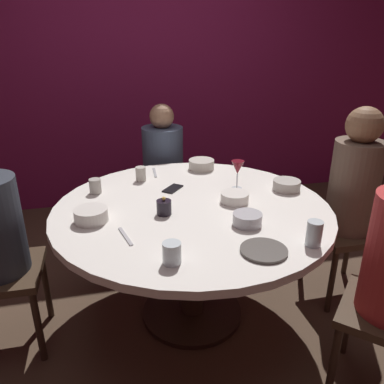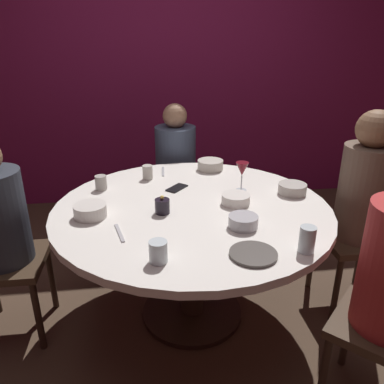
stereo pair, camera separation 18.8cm
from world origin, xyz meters
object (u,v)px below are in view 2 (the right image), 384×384
Objects in this scene: candle_holder at (162,206)px; bowl_rice_portion at (210,165)px; seated_diner_right at (364,192)px; cup_by_left_diner at (101,183)px; cell_phone at (177,188)px; cup_near_candle at (307,239)px; dining_table at (192,227)px; cup_by_right_diner at (158,252)px; bowl_sauce_side at (292,189)px; cup_center_front at (148,172)px; bowl_salad_center at (236,199)px; bowl_small_white at (90,211)px; seated_diner_back at (176,157)px; dinner_plate at (253,254)px; bowl_serving_large at (243,221)px; wine_glass at (242,170)px.

bowl_rice_portion is (0.37, 0.65, -0.01)m from candle_holder.
cup_by_left_diner is at bearing -11.43° from seated_diner_right.
cup_near_candle reaches higher than cell_phone.
cup_by_right_diner is at bearing -111.40° from dining_table.
bowl_sauce_side is (-0.39, 0.09, 0.01)m from seated_diner_right.
cup_near_candle is at bearing -38.13° from candle_holder.
seated_diner_right is 1.30m from cup_center_front.
bowl_small_white is (-0.77, -0.06, 0.01)m from bowl_salad_center.
cup_by_left_diner is at bearing 132.73° from candle_holder.
bowl_salad_center is at bearing -86.28° from bowl_rice_portion.
seated_diner_back is 7.93× the size of cell_phone.
cup_by_left_diner is (-0.70, 0.83, 0.04)m from dinner_plate.
cup_near_candle is (-0.18, -0.62, 0.03)m from bowl_sauce_side.
cup_near_candle is at bearing 162.37° from cell_phone.
cell_phone is at bearing 138.71° from bowl_salad_center.
dinner_plate reaches higher than cell_phone.
bowl_rice_portion is at bearing 25.71° from seated_diner_back.
dining_table is at bearing 128.57° from cup_near_candle.
dining_table is 7.36× the size of dinner_plate.
cup_by_right_diner is at bearing 23.74° from seated_diner_right.
cup_by_right_diner is at bearing -142.45° from bowl_sauce_side.
bowl_serving_large is at bearing -29.01° from candle_holder.
bowl_sauce_side is at bearing 8.17° from bowl_small_white.
cup_center_front is at bearing 135.96° from bowl_salad_center.
cup_by_right_diner is at bearing -149.20° from bowl_serving_large.
seated_diner_right is 1.08m from cell_phone.
bowl_salad_center is at bearing -44.04° from cup_center_front.
seated_diner_back is 1.08m from candle_holder.
cup_center_front is at bearing 123.67° from cup_near_candle.
bowl_rice_portion is at bearing 105.76° from wine_glass.
cup_near_candle is 1.25m from cup_by_left_diner.
bowl_serving_large is (-0.78, -0.28, 0.01)m from seated_diner_right.
seated_diner_back is at bearing 97.07° from dinner_plate.
seated_diner_right reaches higher than cell_phone.
bowl_salad_center is 0.96× the size of bowl_sauce_side.
dining_table is 0.62m from cup_by_left_diner.
bowl_rice_portion is (-0.40, 0.48, 0.00)m from bowl_sauce_side.
bowl_rice_portion is (0.73, 0.65, -0.00)m from bowl_small_white.
seated_diner_back is at bearing -53.61° from cell_phone.
bowl_rice_portion is at bearing 41.52° from bowl_small_white.
cell_phone is at bearing 116.84° from bowl_serving_large.
wine_glass is (0.48, 0.24, 0.09)m from candle_holder.
bowl_rice_portion reaches higher than bowl_sauce_side.
bowl_serving_large is 0.92× the size of bowl_salad_center.
bowl_small_white is 1.06m from cup_near_candle.
cup_near_candle reaches higher than bowl_rice_portion.
cup_by_left_diner is at bearing 149.18° from dining_table.
cup_near_candle is at bearing -51.43° from dining_table.
bowl_rice_portion is (-0.04, 0.59, 0.01)m from bowl_salad_center.
bowl_serving_large is (0.38, -0.21, -0.01)m from candle_holder.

